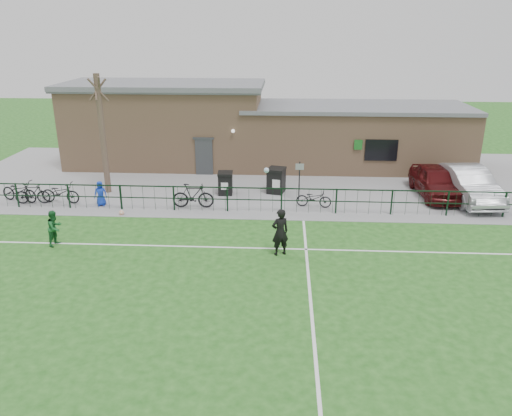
# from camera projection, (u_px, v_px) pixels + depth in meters

# --- Properties ---
(ground) EXTENTS (90.00, 90.00, 0.00)m
(ground) POSITION_uv_depth(u_px,v_px,m) (247.00, 301.00, 15.66)
(ground) COLOR #1D5218
(ground) RESTS_ON ground
(paving_strip) EXTENTS (34.00, 13.00, 0.02)m
(paving_strip) POSITION_uv_depth(u_px,v_px,m) (265.00, 178.00, 28.31)
(paving_strip) COLOR gray
(paving_strip) RESTS_ON ground
(pitch_line_touch) EXTENTS (28.00, 0.10, 0.01)m
(pitch_line_touch) POSITION_uv_depth(u_px,v_px,m) (259.00, 214.00, 22.96)
(pitch_line_touch) COLOR white
(pitch_line_touch) RESTS_ON ground
(pitch_line_mid) EXTENTS (28.00, 0.10, 0.01)m
(pitch_line_mid) POSITION_uv_depth(u_px,v_px,m) (255.00, 248.00, 19.40)
(pitch_line_mid) COLOR white
(pitch_line_mid) RESTS_ON ground
(pitch_line_perp) EXTENTS (0.10, 16.00, 0.01)m
(pitch_line_perp) POSITION_uv_depth(u_px,v_px,m) (311.00, 303.00, 15.55)
(pitch_line_perp) COLOR white
(pitch_line_perp) RESTS_ON ground
(perimeter_fence) EXTENTS (28.00, 0.10, 1.20)m
(perimeter_fence) POSITION_uv_depth(u_px,v_px,m) (260.00, 200.00, 22.95)
(perimeter_fence) COLOR black
(perimeter_fence) RESTS_ON ground
(bare_tree) EXTENTS (0.30, 0.30, 6.00)m
(bare_tree) POSITION_uv_depth(u_px,v_px,m) (103.00, 135.00, 24.89)
(bare_tree) COLOR #4B382D
(bare_tree) RESTS_ON ground
(wheelie_bin_left) EXTENTS (0.75, 0.84, 1.06)m
(wheelie_bin_left) POSITION_uv_depth(u_px,v_px,m) (225.00, 184.00, 25.44)
(wheelie_bin_left) COLOR black
(wheelie_bin_left) RESTS_ON paving_strip
(wheelie_bin_right) EXTENTS (0.99, 1.07, 1.21)m
(wheelie_bin_right) POSITION_uv_depth(u_px,v_px,m) (276.00, 181.00, 25.64)
(wheelie_bin_right) COLOR black
(wheelie_bin_right) RESTS_ON paving_strip
(sign_post) EXTENTS (0.07, 0.07, 2.00)m
(sign_post) POSITION_uv_depth(u_px,v_px,m) (299.00, 182.00, 24.19)
(sign_post) COLOR black
(sign_post) RESTS_ON paving_strip
(car_maroon) EXTENTS (2.01, 4.58, 1.54)m
(car_maroon) POSITION_uv_depth(u_px,v_px,m) (436.00, 181.00, 25.03)
(car_maroon) COLOR #430C0D
(car_maroon) RESTS_ON paving_strip
(car_silver) EXTENTS (2.21, 5.16, 1.65)m
(car_silver) POSITION_uv_depth(u_px,v_px,m) (468.00, 184.00, 24.41)
(car_silver) COLOR #A0A1A7
(car_silver) RESTS_ON paving_strip
(bicycle_a) EXTENTS (2.17, 1.27, 1.08)m
(bicycle_a) POSITION_uv_depth(u_px,v_px,m) (19.00, 191.00, 24.32)
(bicycle_a) COLOR black
(bicycle_a) RESTS_ON paving_strip
(bicycle_b) EXTENTS (1.72, 0.66, 1.01)m
(bicycle_b) POSITION_uv_depth(u_px,v_px,m) (32.00, 194.00, 24.03)
(bicycle_b) COLOR black
(bicycle_b) RESTS_ON paving_strip
(bicycle_c) EXTENTS (2.00, 0.88, 1.02)m
(bicycle_c) POSITION_uv_depth(u_px,v_px,m) (60.00, 193.00, 24.16)
(bicycle_c) COLOR black
(bicycle_c) RESTS_ON paving_strip
(bicycle_d) EXTENTS (1.98, 0.61, 1.18)m
(bicycle_d) POSITION_uv_depth(u_px,v_px,m) (193.00, 196.00, 23.48)
(bicycle_d) COLOR black
(bicycle_d) RESTS_ON paving_strip
(bicycle_e) EXTENTS (1.72, 0.80, 0.87)m
(bicycle_e) POSITION_uv_depth(u_px,v_px,m) (314.00, 198.00, 23.61)
(bicycle_e) COLOR black
(bicycle_e) RESTS_ON paving_strip
(spectator_child) EXTENTS (0.66, 0.51, 1.20)m
(spectator_child) POSITION_uv_depth(u_px,v_px,m) (100.00, 193.00, 23.76)
(spectator_child) COLOR #1335BA
(spectator_child) RESTS_ON paving_strip
(goalkeeper_kick) EXTENTS (1.12, 3.02, 2.68)m
(goalkeeper_kick) POSITION_uv_depth(u_px,v_px,m) (280.00, 231.00, 18.60)
(goalkeeper_kick) COLOR black
(goalkeeper_kick) RESTS_ON ground
(outfield_player) EXTENTS (0.70, 0.81, 1.42)m
(outfield_player) POSITION_uv_depth(u_px,v_px,m) (55.00, 228.00, 19.49)
(outfield_player) COLOR #195A29
(outfield_player) RESTS_ON ground
(ball_ground) EXTENTS (0.23, 0.23, 0.23)m
(ball_ground) POSITION_uv_depth(u_px,v_px,m) (122.00, 213.00, 22.76)
(ball_ground) COLOR white
(ball_ground) RESTS_ON ground
(clubhouse) EXTENTS (24.25, 5.40, 4.96)m
(clubhouse) POSITION_uv_depth(u_px,v_px,m) (252.00, 129.00, 30.40)
(clubhouse) COLOR tan
(clubhouse) RESTS_ON ground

